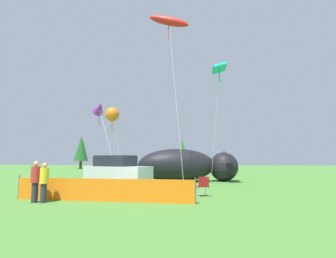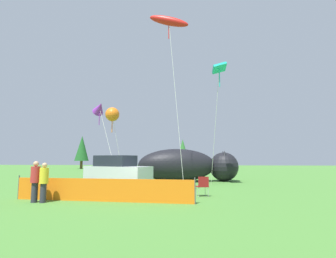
{
  "view_description": "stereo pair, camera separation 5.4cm",
  "coord_description": "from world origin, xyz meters",
  "px_view_note": "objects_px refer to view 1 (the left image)",
  "views": [
    {
      "loc": [
        2.93,
        -13.64,
        1.81
      ],
      "look_at": [
        1.44,
        3.48,
        3.76
      ],
      "focal_mm": 28.0,
      "sensor_mm": 36.0,
      "label": 1
    },
    {
      "loc": [
        2.98,
        -13.64,
        1.81
      ],
      "look_at": [
        1.44,
        3.48,
        3.76
      ],
      "focal_mm": 28.0,
      "sensor_mm": 36.0,
      "label": 2
    }
  ],
  "objects_px": {
    "kite_orange_flower": "(112,114)",
    "spectator_in_grey_shirt": "(44,181)",
    "parked_car": "(117,172)",
    "kite_red_lizard": "(169,22)",
    "folding_chair": "(203,185)",
    "inflatable_cat": "(187,166)",
    "spectator_in_black_shirt": "(35,180)",
    "kite_teal_diamond": "(219,70)",
    "kite_purple_delta": "(99,108)"
  },
  "relations": [
    {
      "from": "spectator_in_grey_shirt",
      "to": "spectator_in_black_shirt",
      "type": "relative_size",
      "value": 0.96
    },
    {
      "from": "kite_purple_delta",
      "to": "spectator_in_black_shirt",
      "type": "bearing_deg",
      "value": -88.2
    },
    {
      "from": "folding_chair",
      "to": "kite_purple_delta",
      "type": "distance_m",
      "value": 10.52
    },
    {
      "from": "spectator_in_grey_shirt",
      "to": "kite_purple_delta",
      "type": "height_order",
      "value": "kite_purple_delta"
    },
    {
      "from": "inflatable_cat",
      "to": "kite_teal_diamond",
      "type": "xyz_separation_m",
      "value": [
        2.29,
        -3.76,
        6.53
      ]
    },
    {
      "from": "spectator_in_grey_shirt",
      "to": "kite_teal_diamond",
      "type": "bearing_deg",
      "value": 39.91
    },
    {
      "from": "spectator_in_grey_shirt",
      "to": "kite_purple_delta",
      "type": "distance_m",
      "value": 9.34
    },
    {
      "from": "spectator_in_black_shirt",
      "to": "parked_car",
      "type": "bearing_deg",
      "value": 69.92
    },
    {
      "from": "parked_car",
      "to": "spectator_in_grey_shirt",
      "type": "height_order",
      "value": "parked_car"
    },
    {
      "from": "spectator_in_grey_shirt",
      "to": "spectator_in_black_shirt",
      "type": "bearing_deg",
      "value": 176.93
    },
    {
      "from": "kite_teal_diamond",
      "to": "spectator_in_black_shirt",
      "type": "bearing_deg",
      "value": -141.51
    },
    {
      "from": "parked_car",
      "to": "kite_teal_diamond",
      "type": "distance_m",
      "value": 9.45
    },
    {
      "from": "folding_chair",
      "to": "kite_purple_delta",
      "type": "xyz_separation_m",
      "value": [
        -7.31,
        5.69,
        5.0
      ]
    },
    {
      "from": "inflatable_cat",
      "to": "kite_red_lizard",
      "type": "relative_size",
      "value": 0.68
    },
    {
      "from": "parked_car",
      "to": "spectator_in_black_shirt",
      "type": "distance_m",
      "value": 5.72
    },
    {
      "from": "spectator_in_grey_shirt",
      "to": "kite_orange_flower",
      "type": "xyz_separation_m",
      "value": [
        0.54,
        7.43,
        4.04
      ]
    },
    {
      "from": "folding_chair",
      "to": "kite_orange_flower",
      "type": "height_order",
      "value": "kite_orange_flower"
    },
    {
      "from": "inflatable_cat",
      "to": "kite_purple_delta",
      "type": "relative_size",
      "value": 1.33
    },
    {
      "from": "inflatable_cat",
      "to": "spectator_in_black_shirt",
      "type": "bearing_deg",
      "value": -132.96
    },
    {
      "from": "inflatable_cat",
      "to": "spectator_in_grey_shirt",
      "type": "relative_size",
      "value": 5.01
    },
    {
      "from": "spectator_in_grey_shirt",
      "to": "kite_purple_delta",
      "type": "xyz_separation_m",
      "value": [
        -0.65,
        8.07,
        4.66
      ]
    },
    {
      "from": "parked_car",
      "to": "inflatable_cat",
      "type": "height_order",
      "value": "inflatable_cat"
    },
    {
      "from": "folding_chair",
      "to": "spectator_in_grey_shirt",
      "type": "distance_m",
      "value": 7.08
    },
    {
      "from": "spectator_in_black_shirt",
      "to": "kite_purple_delta",
      "type": "xyz_separation_m",
      "value": [
        -0.25,
        8.05,
        4.63
      ]
    },
    {
      "from": "parked_car",
      "to": "spectator_in_black_shirt",
      "type": "bearing_deg",
      "value": -87.3
    },
    {
      "from": "folding_chair",
      "to": "kite_red_lizard",
      "type": "xyz_separation_m",
      "value": [
        -2.0,
        4.29,
        10.77
      ]
    },
    {
      "from": "folding_chair",
      "to": "kite_orange_flower",
      "type": "relative_size",
      "value": 0.17
    },
    {
      "from": "parked_car",
      "to": "kite_red_lizard",
      "type": "relative_size",
      "value": 0.37
    },
    {
      "from": "spectator_in_black_shirt",
      "to": "kite_orange_flower",
      "type": "height_order",
      "value": "kite_orange_flower"
    },
    {
      "from": "spectator_in_grey_shirt",
      "to": "kite_teal_diamond",
      "type": "relative_size",
      "value": 0.2
    },
    {
      "from": "parked_car",
      "to": "folding_chair",
      "type": "relative_size",
      "value": 4.65
    },
    {
      "from": "inflatable_cat",
      "to": "kite_teal_diamond",
      "type": "bearing_deg",
      "value": -71.19
    },
    {
      "from": "kite_orange_flower",
      "to": "kite_red_lizard",
      "type": "relative_size",
      "value": 0.45
    },
    {
      "from": "kite_orange_flower",
      "to": "folding_chair",
      "type": "bearing_deg",
      "value": -39.51
    },
    {
      "from": "kite_orange_flower",
      "to": "kite_purple_delta",
      "type": "bearing_deg",
      "value": 151.52
    },
    {
      "from": "parked_car",
      "to": "kite_purple_delta",
      "type": "xyz_separation_m",
      "value": [
        -2.22,
        2.68,
        4.58
      ]
    },
    {
      "from": "inflatable_cat",
      "to": "spectator_in_black_shirt",
      "type": "relative_size",
      "value": 4.82
    },
    {
      "from": "parked_car",
      "to": "kite_red_lizard",
      "type": "xyz_separation_m",
      "value": [
        3.09,
        1.28,
        10.34
      ]
    },
    {
      "from": "inflatable_cat",
      "to": "spectator_in_black_shirt",
      "type": "xyz_separation_m",
      "value": [
        -6.16,
        -10.47,
        -0.26
      ]
    },
    {
      "from": "parked_car",
      "to": "folding_chair",
      "type": "bearing_deg",
      "value": -7.84
    },
    {
      "from": "folding_chair",
      "to": "kite_purple_delta",
      "type": "relative_size",
      "value": 0.15
    },
    {
      "from": "kite_red_lizard",
      "to": "kite_teal_diamond",
      "type": "bearing_deg",
      "value": 1.13
    },
    {
      "from": "parked_car",
      "to": "kite_teal_diamond",
      "type": "bearing_deg",
      "value": 34.48
    },
    {
      "from": "spectator_in_grey_shirt",
      "to": "kite_red_lizard",
      "type": "height_order",
      "value": "kite_red_lizard"
    },
    {
      "from": "kite_orange_flower",
      "to": "kite_teal_diamond",
      "type": "height_order",
      "value": "kite_teal_diamond"
    },
    {
      "from": "inflatable_cat",
      "to": "kite_teal_diamond",
      "type": "relative_size",
      "value": 1.0
    },
    {
      "from": "kite_orange_flower",
      "to": "spectator_in_grey_shirt",
      "type": "bearing_deg",
      "value": -94.16
    },
    {
      "from": "parked_car",
      "to": "folding_chair",
      "type": "height_order",
      "value": "parked_car"
    },
    {
      "from": "kite_orange_flower",
      "to": "inflatable_cat",
      "type": "bearing_deg",
      "value": 30.44
    },
    {
      "from": "kite_purple_delta",
      "to": "kite_red_lizard",
      "type": "xyz_separation_m",
      "value": [
        5.3,
        -1.4,
        5.77
      ]
    }
  ]
}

